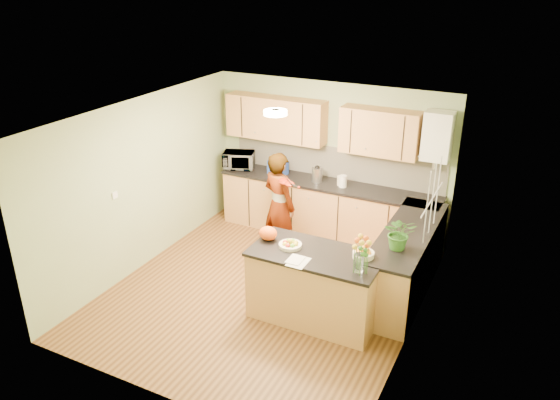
% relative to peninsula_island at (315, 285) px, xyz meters
% --- Properties ---
extents(floor, '(4.50, 4.50, 0.00)m').
position_rel_peninsula_island_xyz_m(floor, '(-0.83, 0.24, -0.47)').
color(floor, '#513117').
rests_on(floor, ground).
extents(ceiling, '(4.00, 4.50, 0.02)m').
position_rel_peninsula_island_xyz_m(ceiling, '(-0.83, 0.24, 2.03)').
color(ceiling, white).
rests_on(ceiling, wall_back).
extents(wall_back, '(4.00, 0.02, 2.50)m').
position_rel_peninsula_island_xyz_m(wall_back, '(-0.83, 2.49, 0.78)').
color(wall_back, '#91A475').
rests_on(wall_back, floor).
extents(wall_front, '(4.00, 0.02, 2.50)m').
position_rel_peninsula_island_xyz_m(wall_front, '(-0.83, -2.01, 0.78)').
color(wall_front, '#91A475').
rests_on(wall_front, floor).
extents(wall_left, '(0.02, 4.50, 2.50)m').
position_rel_peninsula_island_xyz_m(wall_left, '(-2.83, 0.24, 0.78)').
color(wall_left, '#91A475').
rests_on(wall_left, floor).
extents(wall_right, '(0.02, 4.50, 2.50)m').
position_rel_peninsula_island_xyz_m(wall_right, '(1.17, 0.24, 0.78)').
color(wall_right, '#91A475').
rests_on(wall_right, floor).
extents(back_counter, '(3.64, 0.62, 0.94)m').
position_rel_peninsula_island_xyz_m(back_counter, '(-0.73, 2.19, 0.01)').
color(back_counter, tan).
rests_on(back_counter, floor).
extents(right_counter, '(0.62, 2.24, 0.94)m').
position_rel_peninsula_island_xyz_m(right_counter, '(0.87, 1.09, 0.01)').
color(right_counter, tan).
rests_on(right_counter, floor).
extents(splashback, '(3.60, 0.02, 0.52)m').
position_rel_peninsula_island_xyz_m(splashback, '(-0.73, 2.47, 0.73)').
color(splashback, beige).
rests_on(splashback, back_counter).
extents(upper_cabinets, '(3.20, 0.34, 0.70)m').
position_rel_peninsula_island_xyz_m(upper_cabinets, '(-1.00, 2.32, 1.38)').
color(upper_cabinets, tan).
rests_on(upper_cabinets, wall_back).
extents(boiler, '(0.40, 0.30, 0.86)m').
position_rel_peninsula_island_xyz_m(boiler, '(0.87, 2.33, 1.43)').
color(boiler, white).
rests_on(boiler, wall_back).
extents(window_right, '(0.01, 1.30, 1.05)m').
position_rel_peninsula_island_xyz_m(window_right, '(1.17, 0.84, 1.08)').
color(window_right, white).
rests_on(window_right, wall_right).
extents(light_switch, '(0.02, 0.09, 0.09)m').
position_rel_peninsula_island_xyz_m(light_switch, '(-2.81, -0.36, 0.83)').
color(light_switch, white).
rests_on(light_switch, wall_left).
extents(ceiling_lamp, '(0.30, 0.30, 0.07)m').
position_rel_peninsula_island_xyz_m(ceiling_lamp, '(-0.83, 0.54, 2.00)').
color(ceiling_lamp, '#FFEABF').
rests_on(ceiling_lamp, ceiling).
extents(peninsula_island, '(1.62, 0.83, 0.93)m').
position_rel_peninsula_island_xyz_m(peninsula_island, '(0.00, 0.00, 0.00)').
color(peninsula_island, tan).
rests_on(peninsula_island, floor).
extents(fruit_dish, '(0.29, 0.29, 0.10)m').
position_rel_peninsula_island_xyz_m(fruit_dish, '(-0.35, 0.00, 0.50)').
color(fruit_dish, beige).
rests_on(fruit_dish, peninsula_island).
extents(orange_bowl, '(0.26, 0.26, 0.15)m').
position_rel_peninsula_island_xyz_m(orange_bowl, '(0.55, 0.15, 0.53)').
color(orange_bowl, beige).
rests_on(orange_bowl, peninsula_island).
extents(flower_vase, '(0.26, 0.26, 0.49)m').
position_rel_peninsula_island_xyz_m(flower_vase, '(0.60, -0.18, 0.79)').
color(flower_vase, silver).
rests_on(flower_vase, peninsula_island).
extents(orange_bag, '(0.29, 0.27, 0.18)m').
position_rel_peninsula_island_xyz_m(orange_bag, '(-0.69, 0.05, 0.55)').
color(orange_bag, '#F85614').
rests_on(orange_bag, peninsula_island).
extents(papers, '(0.22, 0.30, 0.01)m').
position_rel_peninsula_island_xyz_m(papers, '(-0.10, -0.30, 0.47)').
color(papers, silver).
rests_on(papers, peninsula_island).
extents(violinist, '(0.71, 0.60, 1.66)m').
position_rel_peninsula_island_xyz_m(violinist, '(-1.15, 1.27, 0.37)').
color(violinist, tan).
rests_on(violinist, floor).
extents(violin, '(0.58, 0.50, 0.15)m').
position_rel_peninsula_island_xyz_m(violin, '(-0.95, 1.05, 0.87)').
color(violin, '#4D0E04').
rests_on(violin, violinist).
extents(microwave, '(0.61, 0.51, 0.29)m').
position_rel_peninsula_island_xyz_m(microwave, '(-2.36, 2.15, 0.62)').
color(microwave, white).
rests_on(microwave, back_counter).
extents(blue_box, '(0.33, 0.26, 0.23)m').
position_rel_peninsula_island_xyz_m(blue_box, '(-1.63, 2.20, 0.59)').
color(blue_box, '#213D98').
rests_on(blue_box, back_counter).
extents(kettle, '(0.17, 0.17, 0.32)m').
position_rel_peninsula_island_xyz_m(kettle, '(-0.91, 2.17, 0.60)').
color(kettle, silver).
rests_on(kettle, back_counter).
extents(jar_cream, '(0.12, 0.12, 0.16)m').
position_rel_peninsula_island_xyz_m(jar_cream, '(-0.52, 2.18, 0.55)').
color(jar_cream, beige).
rests_on(jar_cream, back_counter).
extents(jar_white, '(0.15, 0.15, 0.19)m').
position_rel_peninsula_island_xyz_m(jar_white, '(-0.46, 2.14, 0.57)').
color(jar_white, white).
rests_on(jar_white, back_counter).
extents(potted_plant, '(0.47, 0.43, 0.43)m').
position_rel_peninsula_island_xyz_m(potted_plant, '(0.87, 0.54, 0.69)').
color(potted_plant, '#326C24').
rests_on(potted_plant, right_counter).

